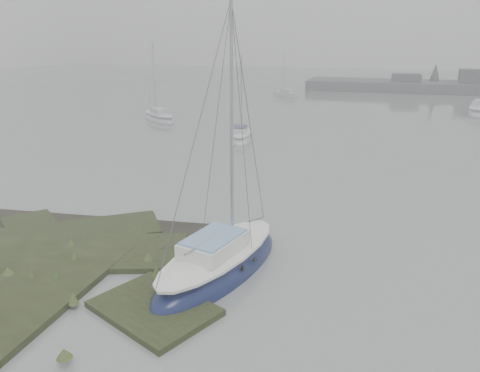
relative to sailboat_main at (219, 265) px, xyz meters
The scene contains 6 objects.
ground 27.77m from the sailboat_main, 93.27° to the left, with size 160.00×160.00×0.00m, color slate.
sailboat_main is the anchor object (origin of this frame).
sailboat_white 21.50m from the sailboat_main, 104.17° to the left, with size 2.66×5.16×6.96m.
sailboat_far_a 30.71m from the sailboat_main, 119.42° to the left, with size 5.40×5.08×7.89m.
sailboat_far_b 42.67m from the sailboat_main, 69.33° to the left, with size 4.06×6.92×9.28m.
sailboat_far_c 48.70m from the sailboat_main, 98.27° to the left, with size 4.53×3.59×6.26m.
Camera 1 is at (6.33, -11.35, 7.82)m, focal length 35.00 mm.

